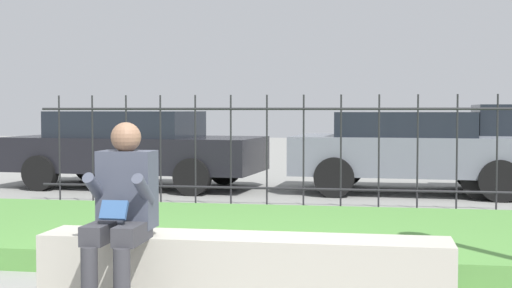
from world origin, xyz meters
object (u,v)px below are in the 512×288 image
Objects in this scene: car_parked_left at (134,147)px; stone_bench at (243,274)px; person_seated_reader at (122,207)px; car_parked_center at (414,149)px.

stone_bench is at bearing -60.18° from car_parked_left.
person_seated_reader is 7.77m from car_parked_center.
person_seated_reader is at bearing -161.42° from stone_bench.
person_seated_reader is at bearing -103.91° from car_parked_center.
car_parked_left is at bearing 108.80° from person_seated_reader.
person_seated_reader is 0.28× the size of car_parked_left.
car_parked_center reaches higher than person_seated_reader.
car_parked_center is 4.85m from car_parked_left.
stone_bench is 7.93m from car_parked_left.
stone_bench is 7.33m from car_parked_center.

